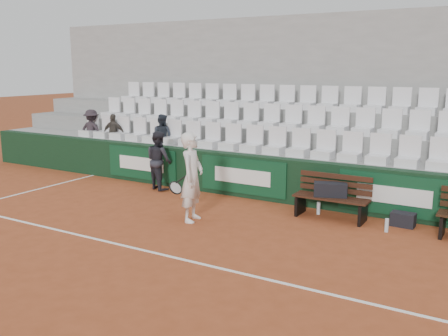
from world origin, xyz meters
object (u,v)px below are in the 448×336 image
tennis_player (192,177)px  sports_bag_ground (403,219)px  water_bottle_near (318,208)px  bench_left (331,208)px  water_bottle_far (387,225)px  spectator_c (162,120)px  spectator_a (91,115)px  spectator_b (113,118)px  ball_kid (159,160)px  sports_bag_left (330,190)px

tennis_player → sports_bag_ground: bearing=25.4°
water_bottle_near → bench_left: bearing=-28.0°
water_bottle_far → spectator_c: size_ratio=0.21×
water_bottle_far → spectator_a: bearing=170.7°
tennis_player → spectator_b: bearing=149.2°
bench_left → spectator_c: (-5.14, 1.19, 1.38)m
sports_bag_ground → water_bottle_near: (-1.67, -0.07, -0.00)m
ball_kid → sports_bag_ground: bearing=-158.2°
bench_left → tennis_player: size_ratio=0.85×
water_bottle_near → water_bottle_far: size_ratio=1.03×
bench_left → spectator_c: bearing=167.0°
water_bottle_near → water_bottle_far: (1.48, -0.44, -0.00)m
ball_kid → sports_bag_left: bearing=-160.7°
ball_kid → spectator_a: size_ratio=1.18×
bench_left → tennis_player: 2.85m
water_bottle_near → spectator_c: size_ratio=0.22×
bench_left → water_bottle_near: (-0.31, 0.17, -0.09)m
sports_bag_ground → spectator_a: spectator_a is taller
tennis_player → spectator_c: 3.97m
sports_bag_ground → water_bottle_near: size_ratio=1.67×
spectator_b → spectator_c: bearing=161.8°
tennis_player → spectator_b: 5.33m
bench_left → sports_bag_left: 0.37m
water_bottle_near → tennis_player: (-2.01, -1.68, 0.75)m
ball_kid → spectator_c: bearing=-35.0°
sports_bag_ground → ball_kid: ball_kid is taller
spectator_b → spectator_c: (1.73, 0.00, 0.04)m
sports_bag_ground → spectator_b: size_ratio=0.39×
spectator_c → sports_bag_left: bearing=158.8°
sports_bag_ground → tennis_player: bearing=-154.6°
sports_bag_left → sports_bag_ground: size_ratio=1.47×
bench_left → ball_kid: size_ratio=1.03×
tennis_player → ball_kid: (-2.18, 1.75, -0.15)m
bench_left → spectator_a: spectator_a is taller
sports_bag_ground → tennis_player: 4.15m
sports_bag_left → spectator_c: 5.33m
water_bottle_far → spectator_a: spectator_a is taller
tennis_player → spectator_a: 6.08m
water_bottle_near → spectator_b: spectator_b is taller
sports_bag_left → water_bottle_near: (-0.28, 0.12, -0.46)m
sports_bag_ground → spectator_b: (-8.22, 0.95, 1.43)m
bench_left → sports_bag_ground: 1.38m
tennis_player → water_bottle_near: bearing=39.9°
water_bottle_far → sports_bag_ground: bearing=69.4°
tennis_player → spectator_a: spectator_a is taller
water_bottle_far → water_bottle_near: bearing=163.5°
ball_kid → spectator_a: 3.47m
spectator_c → tennis_player: bearing=127.5°
bench_left → sports_bag_ground: (1.36, 0.24, -0.09)m
ball_kid → spectator_b: spectator_b is taller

